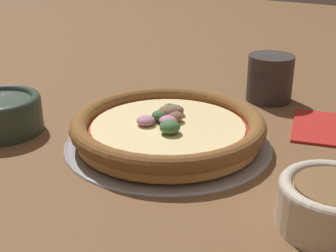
{
  "coord_description": "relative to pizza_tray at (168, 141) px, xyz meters",
  "views": [
    {
      "loc": [
        0.53,
        0.33,
        0.29
      ],
      "look_at": [
        0.0,
        0.0,
        0.03
      ],
      "focal_mm": 50.0,
      "sensor_mm": 36.0,
      "label": 1
    }
  ],
  "objects": [
    {
      "name": "bowl_near",
      "position": [
        0.1,
        -0.24,
        0.03
      ],
      "size": [
        0.13,
        0.13,
        0.06
      ],
      "color": "#334238",
      "rests_on": "ground_plane"
    },
    {
      "name": "pizza_tray",
      "position": [
        0.0,
        0.0,
        0.0
      ],
      "size": [
        0.3,
        0.3,
        0.01
      ],
      "color": "#9E9EA3",
      "rests_on": "ground_plane"
    },
    {
      "name": "ground_plane",
      "position": [
        0.0,
        0.0,
        -0.0
      ],
      "size": [
        3.0,
        3.0,
        0.0
      ],
      "primitive_type": "plane",
      "color": "brown"
    },
    {
      "name": "pizza",
      "position": [
        -0.0,
        -0.0,
        0.02
      ],
      "size": [
        0.28,
        0.28,
        0.04
      ],
      "color": "tan",
      "rests_on": "pizza_tray"
    },
    {
      "name": "drinking_cup",
      "position": [
        -0.26,
        0.06,
        0.04
      ],
      "size": [
        0.08,
        0.08,
        0.08
      ],
      "color": "#383333",
      "rests_on": "ground_plane"
    },
    {
      "name": "napkin",
      "position": [
        -0.18,
        0.2,
        0.0
      ],
      "size": [
        0.16,
        0.16,
        0.01
      ],
      "rotation": [
        0.0,
        0.0,
        0.25
      ],
      "color": "#B2231E",
      "rests_on": "ground_plane"
    },
    {
      "name": "bowl_far",
      "position": [
        0.09,
        0.26,
        0.03
      ],
      "size": [
        0.11,
        0.11,
        0.05
      ],
      "color": "beige",
      "rests_on": "ground_plane"
    }
  ]
}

